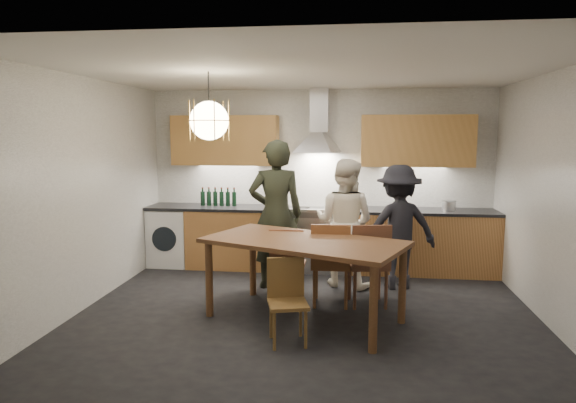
# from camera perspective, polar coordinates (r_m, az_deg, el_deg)

# --- Properties ---
(ground) EXTENTS (5.00, 5.00, 0.00)m
(ground) POSITION_cam_1_polar(r_m,az_deg,el_deg) (5.70, 1.94, -12.62)
(ground) COLOR black
(ground) RESTS_ON ground
(room_shell) EXTENTS (5.02, 4.52, 2.61)m
(room_shell) POSITION_cam_1_polar(r_m,az_deg,el_deg) (5.35, 2.02, 4.76)
(room_shell) COLOR white
(room_shell) RESTS_ON ground
(counter_run) EXTENTS (5.00, 0.62, 0.90)m
(counter_run) POSITION_cam_1_polar(r_m,az_deg,el_deg) (7.45, 3.49, -4.15)
(counter_run) COLOR tan
(counter_run) RESTS_ON ground
(range_stove) EXTENTS (0.90, 0.60, 0.92)m
(range_stove) POSITION_cam_1_polar(r_m,az_deg,el_deg) (7.45, 3.31, -4.22)
(range_stove) COLOR silver
(range_stove) RESTS_ON ground
(wall_fixtures) EXTENTS (4.30, 0.54, 1.10)m
(wall_fixtures) POSITION_cam_1_polar(r_m,az_deg,el_deg) (7.41, 3.46, 6.87)
(wall_fixtures) COLOR tan
(wall_fixtures) RESTS_ON ground
(pendant_lamp) EXTENTS (0.43, 0.43, 0.70)m
(pendant_lamp) POSITION_cam_1_polar(r_m,az_deg,el_deg) (5.43, -8.75, 8.87)
(pendant_lamp) COLOR black
(pendant_lamp) RESTS_ON ground
(dining_table) EXTENTS (2.29, 1.74, 0.87)m
(dining_table) POSITION_cam_1_polar(r_m,az_deg,el_deg) (5.40, 1.80, -5.31)
(dining_table) COLOR brown
(dining_table) RESTS_ON ground
(chair_back_left) EXTENTS (0.40, 0.40, 0.88)m
(chair_back_left) POSITION_cam_1_polar(r_m,az_deg,el_deg) (6.02, -0.07, -6.49)
(chair_back_left) COLOR brown
(chair_back_left) RESTS_ON ground
(chair_back_mid) EXTENTS (0.44, 0.44, 0.97)m
(chair_back_mid) POSITION_cam_1_polar(r_m,az_deg,el_deg) (5.86, 4.78, -6.39)
(chair_back_mid) COLOR brown
(chair_back_mid) RESTS_ON ground
(chair_back_right) EXTENTS (0.51, 0.51, 0.97)m
(chair_back_right) POSITION_cam_1_polar(r_m,az_deg,el_deg) (5.90, 9.05, -6.38)
(chair_back_right) COLOR brown
(chair_back_right) RESTS_ON ground
(chair_front) EXTENTS (0.44, 0.44, 0.79)m
(chair_front) POSITION_cam_1_polar(r_m,az_deg,el_deg) (4.95, -0.13, -10.27)
(chair_front) COLOR brown
(chair_front) RESTS_ON ground
(person_left) EXTENTS (0.77, 0.59, 1.89)m
(person_left) POSITION_cam_1_polar(r_m,az_deg,el_deg) (6.51, -1.36, -1.44)
(person_left) COLOR black
(person_left) RESTS_ON ground
(person_mid) EXTENTS (0.97, 0.87, 1.65)m
(person_mid) POSITION_cam_1_polar(r_m,az_deg,el_deg) (6.65, 6.29, -2.36)
(person_mid) COLOR white
(person_mid) RESTS_ON ground
(person_right) EXTENTS (1.14, 0.84, 1.58)m
(person_right) POSITION_cam_1_polar(r_m,az_deg,el_deg) (6.66, 12.15, -2.78)
(person_right) COLOR black
(person_right) RESTS_ON ground
(mixing_bowl) EXTENTS (0.33, 0.33, 0.07)m
(mixing_bowl) POSITION_cam_1_polar(r_m,az_deg,el_deg) (7.34, 12.97, -0.70)
(mixing_bowl) COLOR silver
(mixing_bowl) RESTS_ON counter_run
(stock_pot) EXTENTS (0.21, 0.21, 0.13)m
(stock_pot) POSITION_cam_1_polar(r_m,az_deg,el_deg) (7.45, 17.43, -0.47)
(stock_pot) COLOR #BCBCBF
(stock_pot) RESTS_ON counter_run
(wine_bottles) EXTENTS (0.54, 0.06, 0.27)m
(wine_bottles) POSITION_cam_1_polar(r_m,az_deg,el_deg) (7.64, -7.74, 0.53)
(wine_bottles) COLOR black
(wine_bottles) RESTS_ON counter_run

